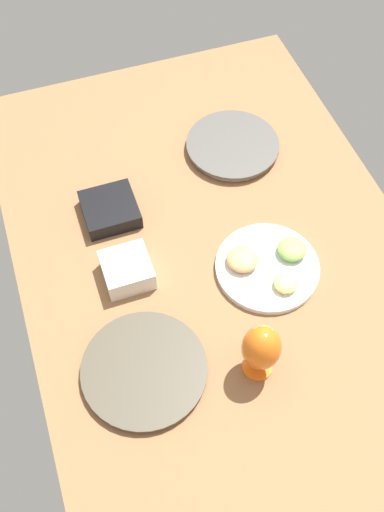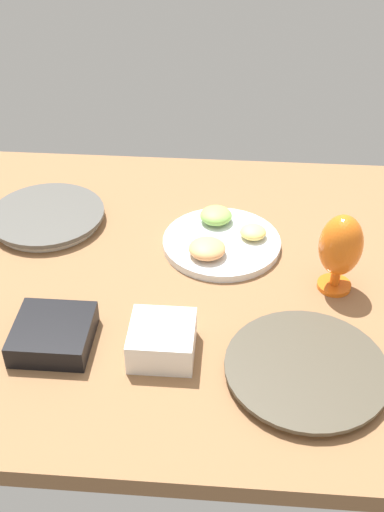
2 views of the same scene
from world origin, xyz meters
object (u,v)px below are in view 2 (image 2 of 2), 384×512
(hurricane_glass_orange, at_px, (341,247))
(fruit_platter, at_px, (221,240))
(dinner_plate_left, at_px, (47,217))
(dinner_plate_right, at_px, (306,370))
(square_bowl_white, at_px, (162,339))
(square_bowl_black, at_px, (53,333))

(hurricane_glass_orange, bearing_deg, fruit_platter, 152.07)
(dinner_plate_left, bearing_deg, fruit_platter, -8.94)
(dinner_plate_right, distance_m, square_bowl_white, 0.27)
(dinner_plate_left, distance_m, dinner_plate_right, 0.75)
(square_bowl_black, bearing_deg, dinner_plate_right, -5.21)
(dinner_plate_left, height_order, hurricane_glass_orange, hurricane_glass_orange)
(hurricane_glass_orange, bearing_deg, dinner_plate_right, -106.55)
(dinner_plate_right, distance_m, fruit_platter, 0.42)
(dinner_plate_left, bearing_deg, dinner_plate_right, -37.18)
(dinner_plate_right, relative_size, square_bowl_white, 2.46)
(square_bowl_white, bearing_deg, square_bowl_black, 177.55)
(square_bowl_black, bearing_deg, fruit_platter, 48.26)
(fruit_platter, bearing_deg, dinner_plate_left, 171.06)
(dinner_plate_left, height_order, square_bowl_white, square_bowl_white)
(dinner_plate_right, distance_m, square_bowl_black, 0.48)
(fruit_platter, bearing_deg, square_bowl_white, -105.16)
(hurricane_glass_orange, distance_m, square_bowl_white, 0.41)
(hurricane_glass_orange, bearing_deg, square_bowl_white, -147.19)
(hurricane_glass_orange, xyz_separation_m, square_bowl_black, (-0.55, -0.21, -0.08))
(fruit_platter, height_order, hurricane_glass_orange, hurricane_glass_orange)
(fruit_platter, distance_m, square_bowl_black, 0.46)
(square_bowl_black, bearing_deg, hurricane_glass_orange, 20.96)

